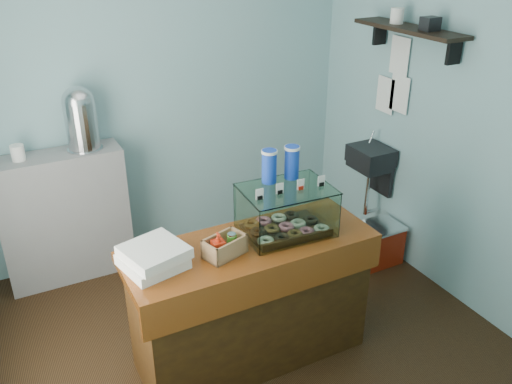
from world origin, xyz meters
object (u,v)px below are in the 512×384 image
display_case (284,206)px  coffee_urn (80,117)px  red_cooler (377,244)px  counter (251,301)px

display_case → coffee_urn: (-0.94, 1.52, 0.30)m
red_cooler → coffee_urn: bearing=154.0°
counter → red_cooler: counter is taller
counter → red_cooler: (1.51, 0.53, -0.28)m
counter → display_case: display_case is taller
counter → display_case: (0.27, 0.06, 0.61)m
coffee_urn → red_cooler: coffee_urn is taller
counter → red_cooler: size_ratio=3.93×
counter → red_cooler: 1.62m
coffee_urn → red_cooler: (2.17, -1.05, -1.19)m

